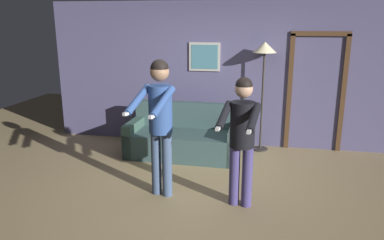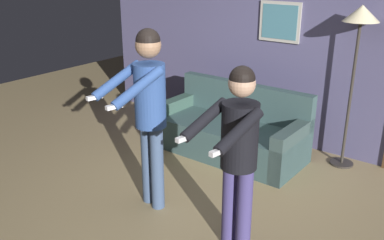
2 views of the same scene
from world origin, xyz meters
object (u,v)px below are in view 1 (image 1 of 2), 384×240
torchiere_lamp (264,57)px  person_standing_right (242,131)px  couch (184,140)px  person_standing_left (160,115)px

torchiere_lamp → person_standing_right: (-0.21, -2.19, -0.68)m
couch → person_standing_right: person_standing_right is taller
torchiere_lamp → person_standing_right: 2.30m
torchiere_lamp → person_standing_right: bearing=-95.4°
torchiere_lamp → person_standing_right: size_ratio=1.18×
person_standing_left → person_standing_right: bearing=-5.2°
person_standing_right → person_standing_left: bearing=174.8°
couch → person_standing_right: bearing=-56.9°
person_standing_right → torchiere_lamp: bearing=84.6°
torchiere_lamp → person_standing_right: torchiere_lamp is taller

